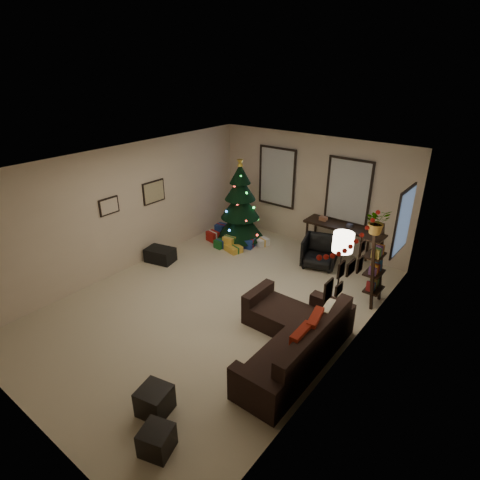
# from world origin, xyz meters

# --- Properties ---
(floor) EXTENTS (7.00, 7.00, 0.00)m
(floor) POSITION_xyz_m (0.00, 0.00, 0.00)
(floor) COLOR #C2B393
(floor) RESTS_ON ground
(ceiling) EXTENTS (7.00, 7.00, 0.00)m
(ceiling) POSITION_xyz_m (0.00, 0.00, 2.70)
(ceiling) COLOR white
(ceiling) RESTS_ON floor
(wall_back) EXTENTS (5.00, 0.00, 5.00)m
(wall_back) POSITION_xyz_m (0.00, 3.50, 1.35)
(wall_back) COLOR beige
(wall_back) RESTS_ON floor
(wall_front) EXTENTS (5.00, 0.00, 5.00)m
(wall_front) POSITION_xyz_m (0.00, -3.50, 1.35)
(wall_front) COLOR beige
(wall_front) RESTS_ON floor
(wall_left) EXTENTS (0.00, 7.00, 7.00)m
(wall_left) POSITION_xyz_m (-2.50, 0.00, 1.35)
(wall_left) COLOR beige
(wall_left) RESTS_ON floor
(wall_right) EXTENTS (0.00, 7.00, 7.00)m
(wall_right) POSITION_xyz_m (2.50, 0.00, 1.35)
(wall_right) COLOR beige
(wall_right) RESTS_ON floor
(window_back_left) EXTENTS (1.05, 0.06, 1.50)m
(window_back_left) POSITION_xyz_m (-0.95, 3.47, 1.55)
(window_back_left) COLOR #728CB2
(window_back_left) RESTS_ON wall_back
(window_back_right) EXTENTS (1.05, 0.06, 1.50)m
(window_back_right) POSITION_xyz_m (0.95, 3.47, 1.55)
(window_back_right) COLOR #728CB2
(window_back_right) RESTS_ON wall_back
(window_right_wall) EXTENTS (0.06, 0.90, 1.30)m
(window_right_wall) POSITION_xyz_m (2.47, 2.55, 1.50)
(window_right_wall) COLOR #728CB2
(window_right_wall) RESTS_ON wall_right
(christmas_tree) EXTENTS (1.17, 1.17, 2.17)m
(christmas_tree) POSITION_xyz_m (-1.41, 2.54, 0.90)
(christmas_tree) COLOR black
(christmas_tree) RESTS_ON floor
(presents) EXTENTS (1.50, 1.01, 0.30)m
(presents) POSITION_xyz_m (-1.41, 2.23, 0.12)
(presents) COLOR navy
(presents) RESTS_ON floor
(sofa) EXTENTS (1.67, 2.44, 0.82)m
(sofa) POSITION_xyz_m (1.87, -0.30, 0.26)
(sofa) COLOR black
(sofa) RESTS_ON floor
(pillow_red_a) EXTENTS (0.14, 0.47, 0.47)m
(pillow_red_a) POSITION_xyz_m (2.21, -0.73, 0.64)
(pillow_red_a) COLOR maroon
(pillow_red_a) RESTS_ON sofa
(pillow_red_b) EXTENTS (0.23, 0.51, 0.49)m
(pillow_red_b) POSITION_xyz_m (2.21, -0.32, 0.64)
(pillow_red_b) COLOR maroon
(pillow_red_b) RESTS_ON sofa
(pillow_cream) EXTENTS (0.17, 0.42, 0.40)m
(pillow_cream) POSITION_xyz_m (2.21, 0.10, 0.63)
(pillow_cream) COLOR beige
(pillow_cream) RESTS_ON sofa
(ottoman_near) EXTENTS (0.47, 0.47, 0.38)m
(ottoman_near) POSITION_xyz_m (1.03, -2.41, 0.19)
(ottoman_near) COLOR black
(ottoman_near) RESTS_ON floor
(ottoman_far) EXTENTS (0.45, 0.45, 0.34)m
(ottoman_far) POSITION_xyz_m (1.49, -2.78, 0.17)
(ottoman_far) COLOR black
(ottoman_far) RESTS_ON floor
(desk) EXTENTS (1.52, 0.54, 0.82)m
(desk) POSITION_xyz_m (0.90, 3.22, 0.72)
(desk) COLOR black
(desk) RESTS_ON floor
(desk_chair) EXTENTS (0.82, 0.80, 0.69)m
(desk_chair) POSITION_xyz_m (0.82, 2.57, 0.34)
(desk_chair) COLOR black
(desk_chair) RESTS_ON floor
(bookshelf) EXTENTS (0.30, 0.47, 1.56)m
(bookshelf) POSITION_xyz_m (2.30, 1.85, 0.76)
(bookshelf) COLOR black
(bookshelf) RESTS_ON floor
(potted_plant) EXTENTS (0.67, 0.68, 0.57)m
(potted_plant) POSITION_xyz_m (2.30, 1.51, 1.85)
(potted_plant) COLOR #4C4C4C
(potted_plant) RESTS_ON bookshelf
(floor_lamp) EXTENTS (0.35, 0.35, 1.65)m
(floor_lamp) POSITION_xyz_m (1.95, 1.03, 1.37)
(floor_lamp) COLOR black
(floor_lamp) RESTS_ON floor
(art_map) EXTENTS (0.04, 0.60, 0.50)m
(art_map) POSITION_xyz_m (-2.48, 0.77, 1.54)
(art_map) COLOR black
(art_map) RESTS_ON wall_left
(art_abstract) EXTENTS (0.04, 0.45, 0.35)m
(art_abstract) POSITION_xyz_m (-2.48, -0.41, 1.54)
(art_abstract) COLOR black
(art_abstract) RESTS_ON wall_left
(gallery) EXTENTS (0.03, 1.25, 0.54)m
(gallery) POSITION_xyz_m (2.48, -0.07, 1.57)
(gallery) COLOR black
(gallery) RESTS_ON wall_right
(garland) EXTENTS (0.08, 1.90, 0.30)m
(garland) POSITION_xyz_m (2.45, 0.06, 2.03)
(garland) COLOR #A5140C
(garland) RESTS_ON wall_right
(stocking_left) EXTENTS (0.20, 0.05, 0.36)m
(stocking_left) POSITION_xyz_m (-0.14, 3.54, 1.37)
(stocking_left) COLOR #990F0C
(stocking_left) RESTS_ON wall_back
(stocking_right) EXTENTS (0.20, 0.05, 0.36)m
(stocking_right) POSITION_xyz_m (0.19, 3.61, 1.43)
(stocking_right) COLOR #990F0C
(stocking_right) RESTS_ON wall_back
(storage_bin) EXTENTS (0.71, 0.56, 0.32)m
(storage_bin) POSITION_xyz_m (-2.16, 0.52, 0.16)
(storage_bin) COLOR black
(storage_bin) RESTS_ON floor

